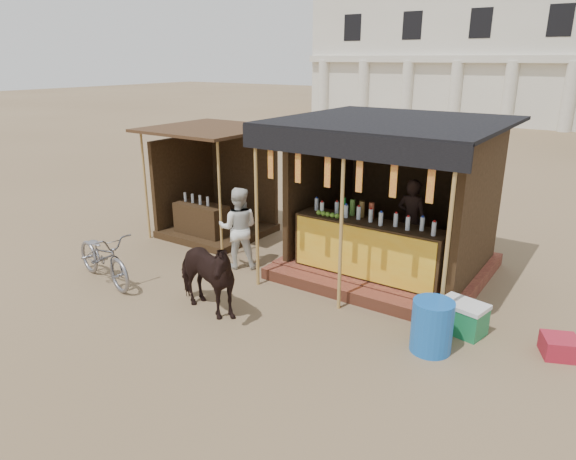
# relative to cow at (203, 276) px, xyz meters

# --- Properties ---
(ground) EXTENTS (120.00, 120.00, 0.00)m
(ground) POSITION_rel_cow_xyz_m (0.64, -0.26, -0.62)
(ground) COLOR #846B4C
(ground) RESTS_ON ground
(main_stall) EXTENTS (3.60, 3.61, 2.78)m
(main_stall) POSITION_rel_cow_xyz_m (1.65, 3.10, 0.40)
(main_stall) COLOR brown
(main_stall) RESTS_ON ground
(secondary_stall) EXTENTS (2.40, 2.40, 2.38)m
(secondary_stall) POSITION_rel_cow_xyz_m (-2.53, 2.98, 0.23)
(secondary_stall) COLOR #392514
(secondary_stall) RESTS_ON ground
(cow) EXTENTS (1.56, 0.88, 1.24)m
(cow) POSITION_rel_cow_xyz_m (0.00, 0.00, 0.00)
(cow) COLOR black
(cow) RESTS_ON ground
(motorbike) EXTENTS (1.88, 0.98, 0.94)m
(motorbike) POSITION_rel_cow_xyz_m (-2.25, -0.13, -0.15)
(motorbike) COLOR gray
(motorbike) RESTS_ON ground
(bystander) EXTENTS (0.94, 0.89, 1.53)m
(bystander) POSITION_rel_cow_xyz_m (-0.75, 1.74, 0.15)
(bystander) COLOR silver
(bystander) RESTS_ON ground
(blue_barrel) EXTENTS (0.65, 0.65, 0.72)m
(blue_barrel) POSITION_rel_cow_xyz_m (3.25, 0.91, -0.26)
(blue_barrel) COLOR blue
(blue_barrel) RESTS_ON ground
(red_crate) EXTENTS (0.56, 0.56, 0.27)m
(red_crate) POSITION_rel_cow_xyz_m (4.71, 1.74, -0.49)
(red_crate) COLOR maroon
(red_crate) RESTS_ON ground
(cooler) EXTENTS (0.72, 0.56, 0.46)m
(cooler) POSITION_rel_cow_xyz_m (3.45, 1.65, -0.39)
(cooler) COLOR #1B7A42
(cooler) RESTS_ON ground
(background_building) EXTENTS (26.00, 7.45, 8.18)m
(background_building) POSITION_rel_cow_xyz_m (-1.36, 29.69, 3.36)
(background_building) COLOR silver
(background_building) RESTS_ON ground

